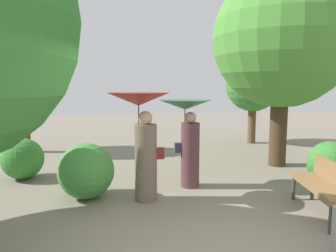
{
  "coord_description": "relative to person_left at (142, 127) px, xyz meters",
  "views": [
    {
      "loc": [
        -0.93,
        -3.27,
        2.04
      ],
      "look_at": [
        0.0,
        2.7,
        1.28
      ],
      "focal_mm": 33.61,
      "sensor_mm": 36.0,
      "label": 1
    }
  ],
  "objects": [
    {
      "name": "bush_path_right",
      "position": [
        -1.01,
        0.27,
        -0.82
      ],
      "size": [
        1.02,
        1.02,
        1.02
      ],
      "primitive_type": "sphere",
      "color": "#428C3D",
      "rests_on": "ground"
    },
    {
      "name": "tree_mid_right",
      "position": [
        3.64,
        1.99,
        2.17
      ],
      "size": [
        3.44,
        3.44,
        5.46
      ],
      "color": "#42301E",
      "rests_on": "ground"
    },
    {
      "name": "park_bench",
      "position": [
        2.84,
        -1.1,
        -0.82
      ],
      "size": [
        0.73,
        1.56,
        0.83
      ],
      "rotation": [
        0.0,
        0.0,
        -1.74
      ],
      "color": "#38383D",
      "rests_on": "ground"
    },
    {
      "name": "path_marker_post",
      "position": [
        2.25,
        -2.13,
        -1.04
      ],
      "size": [
        0.12,
        0.12,
        0.57
      ],
      "primitive_type": "cylinder",
      "color": "gray",
      "rests_on": "ground"
    },
    {
      "name": "person_right",
      "position": [
        0.96,
        0.64,
        -0.12
      ],
      "size": [
        1.05,
        1.05,
        1.78
      ],
      "rotation": [
        0.0,
        0.0,
        1.54
      ],
      "color": "#563338",
      "rests_on": "ground"
    },
    {
      "name": "bush_path_left",
      "position": [
        3.86,
        0.2,
        -0.86
      ],
      "size": [
        0.94,
        0.94,
        0.94
      ],
      "primitive_type": "sphere",
      "color": "#387F33",
      "rests_on": "ground"
    },
    {
      "name": "tree_mid_left",
      "position": [
        -3.31,
        4.76,
        1.3
      ],
      "size": [
        2.11,
        2.11,
        3.92
      ],
      "color": "#4C3823",
      "rests_on": "ground"
    },
    {
      "name": "tree_near_right",
      "position": [
        4.32,
        5.18,
        0.97
      ],
      "size": [
        1.95,
        1.95,
        3.47
      ],
      "color": "brown",
      "rests_on": "ground"
    },
    {
      "name": "bush_behind_bench",
      "position": [
        -2.52,
        1.73,
        -0.87
      ],
      "size": [
        0.91,
        0.91,
        0.91
      ],
      "primitive_type": "sphere",
      "color": "#387F33",
      "rests_on": "ground"
    },
    {
      "name": "person_left",
      "position": [
        0.0,
        0.0,
        0.0
      ],
      "size": [
        1.1,
        1.1,
        1.94
      ],
      "rotation": [
        0.0,
        0.0,
        1.54
      ],
      "color": "#6B5B4C",
      "rests_on": "ground"
    }
  ]
}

